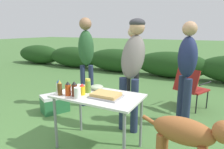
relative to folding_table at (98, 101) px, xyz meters
The scene contains 20 objects.
ground_plane 0.66m from the folding_table, ahead, with size 60.00×60.00×0.00m, color #4C7A3D.
shrub_hedge 4.57m from the folding_table, 90.00° to the left, with size 14.40×0.90×0.85m.
folding_table is the anchor object (origin of this frame).
food_tray 0.17m from the folding_table, 13.45° to the right, with size 0.38×0.27×0.06m.
plate_stack 0.37m from the folding_table, behind, with size 0.23×0.23×0.02m, color white.
mixing_bowl 0.27m from the folding_table, 125.30° to the left, with size 0.18×0.18×0.06m, color #ADBC99.
paper_cup_stack 0.31m from the folding_table, 122.68° to the right, with size 0.08×0.08×0.14m, color white.
beer_bottle 0.51m from the folding_table, 151.44° to the right, with size 0.06×0.06×0.20m.
bbq_sauce_bottle 0.34m from the folding_table, 143.15° to the right, with size 0.07×0.07×0.19m.
hot_sauce_bottle 0.41m from the folding_table, 149.43° to the right, with size 0.07×0.07×0.18m.
relish_jar 0.24m from the folding_table, behind, with size 0.08×0.08×0.18m.
mustard_bottle 0.25m from the folding_table, 155.81° to the right, with size 0.08×0.08×0.14m.
mayo_bottle 0.54m from the folding_table, 160.99° to the right, with size 0.07×0.07×0.18m.
standing_person_in_gray_fleece 0.87m from the folding_table, 77.03° to the left, with size 0.38×0.51×1.72m.
standing_person_in_navy_coat 1.61m from the folding_table, 130.00° to the left, with size 0.37×0.34×1.77m.
standing_person_with_beanie 1.56m from the folding_table, 54.48° to the left, with size 0.43×0.46×1.67m.
standing_person_in_dark_puffer 1.78m from the folding_table, 97.63° to the left, with size 0.34×0.25×1.61m.
dog 1.13m from the folding_table, ahead, with size 0.96×0.33×0.77m.
camp_chair_green_behind_table 2.17m from the folding_table, 65.30° to the left, with size 0.66×0.73×0.83m.
cooler_box 1.58m from the folding_table, 155.22° to the left, with size 0.51×0.57×0.34m.
Camera 1 is at (1.28, -2.05, 1.55)m, focal length 32.00 mm.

